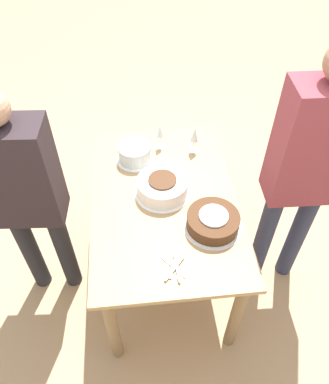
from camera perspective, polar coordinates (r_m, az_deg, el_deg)
The scene contains 10 objects.
ground_plane at distance 2.82m, azimuth 0.00°, elevation -11.51°, with size 12.00×12.00×0.00m, color tan.
dining_table at distance 2.30m, azimuth 0.00°, elevation -3.12°, with size 1.30×0.85×0.78m.
cake_center_white at distance 2.19m, azimuth -0.32°, elevation 0.87°, with size 0.34×0.34×0.11m.
cake_front_chocolate at distance 2.04m, azimuth 7.38°, elevation -4.43°, with size 0.33×0.33×0.10m.
cake_back_decorated at distance 2.41m, azimuth -4.56°, elevation 5.94°, with size 0.25×0.25×0.11m.
wine_glass_near at distance 2.45m, azimuth -0.69°, elevation 8.96°, with size 0.06×0.06×0.18m.
wine_glass_far at distance 2.42m, azimuth 4.61°, elevation 8.57°, with size 0.06×0.06×0.19m.
fork_pile at distance 1.90m, azimuth 1.70°, elevation -11.39°, with size 0.19×0.15×0.02m.
person_cutting at distance 2.13m, azimuth 20.97°, elevation 3.84°, with size 0.23×0.41×1.73m.
person_watching at distance 2.16m, azimuth -20.62°, elevation 0.01°, with size 0.25×0.42×1.55m.
Camera 1 is at (-1.46, 0.15, 2.41)m, focal length 35.00 mm.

